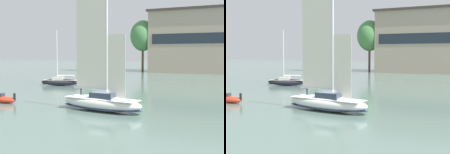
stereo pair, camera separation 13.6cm
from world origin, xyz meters
TOP-DOWN VIEW (x-y plane):
  - ground_plane at (0.00, 0.00)m, footprint 400.00×400.00m
  - waterfront_building at (-2.75, 76.57)m, footprint 31.70×17.31m
  - tree_shore_left at (-21.00, 71.91)m, footprint 8.75×8.75m
  - tree_shore_center at (-40.55, 68.74)m, footprint 6.82×6.82m
  - sailboat_main at (0.02, -0.00)m, footprint 11.00×4.31m
  - sailboat_moored_near_marina at (-20.52, 21.22)m, footprint 8.56×4.55m
  - motor_tender at (-14.31, -0.53)m, footprint 3.63×1.54m

SIDE VIEW (x-z plane):
  - ground_plane at x=0.00m, z-range 0.00..0.00m
  - motor_tender at x=-14.31m, z-range -0.24..1.13m
  - sailboat_moored_near_marina at x=-20.52m, z-range -4.90..6.44m
  - sailboat_main at x=0.02m, z-range -6.21..8.51m
  - tree_shore_center at x=-40.55m, z-range 2.81..16.85m
  - waterfront_building at x=-2.75m, z-range 0.04..21.25m
  - tree_shore_left at x=-21.00m, z-range 3.60..21.61m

